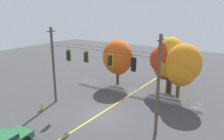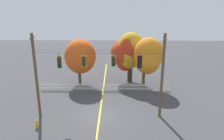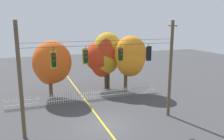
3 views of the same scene
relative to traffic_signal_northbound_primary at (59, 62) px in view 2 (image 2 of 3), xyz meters
name	(u,v)px [view 2 (image 2 of 3)]	position (x,y,z in m)	size (l,w,h in m)	color
ground	(100,116)	(3.60, -0.01, -5.42)	(80.00, 80.00, 0.00)	#424244
lane_centerline_stripe	(100,116)	(3.60, -0.01, -5.41)	(0.16, 36.00, 0.01)	gold
signal_support_span	(99,76)	(3.60, -0.01, -1.27)	(11.96, 1.10, 8.11)	brown
traffic_signal_northbound_primary	(59,62)	(0.00, 0.00, 0.00)	(0.43, 0.38, 1.49)	black
traffic_signal_westbound_side	(84,61)	(2.25, 0.00, 0.11)	(0.43, 0.38, 1.35)	black
traffic_signal_southbound_primary	(113,61)	(4.95, 0.00, 0.14)	(0.43, 0.38, 1.31)	black
traffic_signal_eastbound_side	(140,62)	(7.31, -0.02, 0.12)	(0.43, 0.38, 1.35)	black
white_picket_fence	(105,87)	(3.83, 6.21, -4.91)	(15.84, 0.06, 1.01)	white
autumn_maple_near_fence	(80,57)	(0.60, 8.36, -1.74)	(3.98, 3.63, 6.10)	brown
autumn_maple_mid	(127,53)	(6.60, 9.48, -1.36)	(4.06, 3.88, 6.59)	#473828
autumn_oak_far_east	(129,53)	(6.93, 9.47, -1.36)	(3.78, 3.53, 6.79)	#473828
autumn_maple_far_west	(148,57)	(9.16, 7.36, -1.34)	(3.71, 3.26, 6.45)	brown
fire_hydrant	(37,124)	(-1.82, -2.27, -5.02)	(0.38, 0.22, 0.80)	gold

